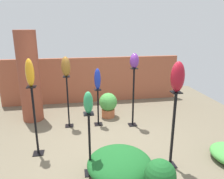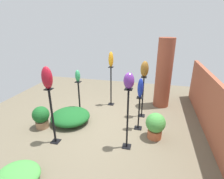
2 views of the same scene
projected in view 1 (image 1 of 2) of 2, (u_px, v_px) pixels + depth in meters
The scene contains 18 objects.
ground_plane at pixel (105, 145), 4.55m from camera, with size 8.00×8.00×0.00m, color #6B604C.
brick_wall_back at pixel (93, 80), 6.97m from camera, with size 5.60×0.12×1.43m, color #9E5138.
brick_pillar at pixel (29, 77), 5.48m from camera, with size 0.52×0.52×2.30m, color brown.
pedestal_amber at pixel (35, 124), 4.07m from camera, with size 0.20×0.20×1.36m.
pedestal_ruby at pixel (173, 133), 3.71m from camera, with size 0.20×0.20×1.38m.
pedestal_cobalt at pixel (98, 109), 5.38m from camera, with size 0.20×0.20×0.92m.
pedestal_jade at pixel (90, 147), 3.55m from camera, with size 0.20×0.20×1.09m.
pedestal_bronze at pixel (68, 104), 5.24m from camera, with size 0.20×0.20×1.26m.
pedestal_violet at pixel (133, 100), 5.27m from camera, with size 0.20×0.20×1.45m.
art_vase_amber at pixel (30, 73), 3.79m from camera, with size 0.15×0.16×0.50m, color orange.
art_vase_ruby at pixel (178, 77), 3.43m from camera, with size 0.22×0.23×0.49m, color maroon.
art_vase_cobalt at pixel (98, 79), 5.16m from camera, with size 0.15×0.15×0.51m, color #192D9E.
art_vase_jade at pixel (88, 103), 3.33m from camera, with size 0.15×0.15×0.35m, color #2D9356.
art_vase_bronze at pixel (66, 66), 4.98m from camera, with size 0.21×0.23×0.46m, color brown.
art_vase_violet at pixel (134, 61), 5.01m from camera, with size 0.21×0.22×0.34m, color #6B2D8C.
potted_plant_mid_left at pixel (108, 104), 5.86m from camera, with size 0.48×0.48×0.67m.
potted_plant_front_left at pixel (160, 179), 3.06m from camera, with size 0.45×0.45×0.62m.
foliage_bed_west at pixel (120, 164), 3.63m from camera, with size 1.09×1.12×0.37m, color #195923.
Camera 1 is at (-0.56, -3.99, 2.41)m, focal length 35.00 mm.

